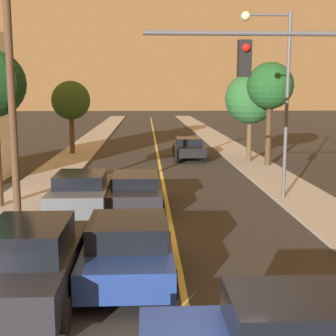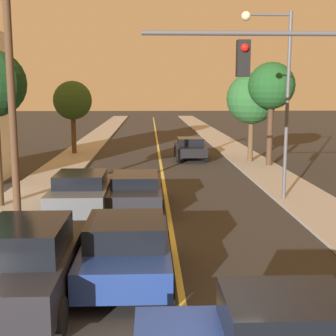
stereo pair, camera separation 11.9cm
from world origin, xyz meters
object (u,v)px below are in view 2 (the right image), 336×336
(tree_right_near, at_px, (271,87))
(car_far_oncoming, at_px, (190,148))
(car_near_lane_second, at_px, (135,189))
(car_outer_lane_second, at_px, (82,192))
(tree_left_near, at_px, (73,101))
(streetlamp_right, at_px, (277,81))
(traffic_signal_mast, at_px, (309,98))
(utility_pole_left, at_px, (11,97))
(car_near_lane_front, at_px, (126,248))
(tree_right_far, at_px, (252,99))
(car_outer_lane_front, at_px, (29,263))

(tree_right_near, bearing_deg, car_far_oncoming, 141.92)
(car_near_lane_second, bearing_deg, car_outer_lane_second, -159.52)
(tree_left_near, bearing_deg, streetlamp_right, -54.67)
(car_far_oncoming, bearing_deg, streetlamp_right, 101.00)
(traffic_signal_mast, relative_size, utility_pole_left, 0.76)
(utility_pole_left, xyz_separation_m, tree_right_near, (11.26, 11.77, 0.45))
(car_outer_lane_second, xyz_separation_m, streetlamp_right, (7.43, 1.50, 4.02))
(car_near_lane_front, relative_size, tree_right_far, 0.78)
(car_near_lane_second, bearing_deg, traffic_signal_mast, -50.38)
(car_outer_lane_front, xyz_separation_m, streetlamp_right, (7.43, 9.00, 3.88))
(car_outer_lane_front, height_order, tree_right_near, tree_right_near)
(streetlamp_right, distance_m, tree_right_far, 10.24)
(traffic_signal_mast, bearing_deg, car_far_oncoming, 94.46)
(car_near_lane_front, distance_m, utility_pole_left, 6.81)
(utility_pole_left, height_order, tree_right_near, utility_pole_left)
(car_near_lane_front, relative_size, streetlamp_right, 0.58)
(car_near_lane_front, distance_m, streetlamp_right, 10.38)
(streetlamp_right, relative_size, utility_pole_left, 0.93)
(tree_left_near, bearing_deg, utility_pole_left, -86.89)
(tree_right_far, bearing_deg, streetlamp_right, -97.10)
(car_outer_lane_front, bearing_deg, car_near_lane_second, 76.80)
(car_near_lane_second, height_order, car_outer_lane_second, car_outer_lane_second)
(car_near_lane_front, height_order, tree_right_near, tree_right_near)
(car_outer_lane_front, height_order, car_far_oncoming, car_outer_lane_front)
(streetlamp_right, bearing_deg, car_outer_lane_front, -129.53)
(car_outer_lane_second, bearing_deg, car_near_lane_front, -73.13)
(utility_pole_left, bearing_deg, car_near_lane_front, -50.56)
(car_near_lane_front, xyz_separation_m, traffic_signal_mast, (4.62, 1.50, 3.41))
(car_outer_lane_front, height_order, traffic_signal_mast, traffic_signal_mast)
(car_outer_lane_front, relative_size, utility_pole_left, 0.56)
(traffic_signal_mast, relative_size, tree_right_near, 1.00)
(car_far_oncoming, bearing_deg, tree_right_near, 141.92)
(utility_pole_left, height_order, tree_right_far, utility_pole_left)
(tree_left_near, relative_size, tree_right_far, 0.92)
(tree_right_near, bearing_deg, car_outer_lane_second, -133.40)
(car_near_lane_front, height_order, utility_pole_left, utility_pole_left)
(car_far_oncoming, height_order, tree_left_near, tree_left_near)
(car_near_lane_front, relative_size, traffic_signal_mast, 0.71)
(car_near_lane_front, distance_m, tree_left_near, 22.95)
(car_outer_lane_second, xyz_separation_m, traffic_signal_mast, (6.54, -4.85, 3.45))
(car_outer_lane_second, distance_m, traffic_signal_mast, 8.85)
(car_near_lane_second, bearing_deg, car_far_oncoming, 75.81)
(car_outer_lane_front, bearing_deg, tree_right_near, 61.64)
(car_outer_lane_front, relative_size, tree_right_far, 0.82)
(car_outer_lane_front, bearing_deg, car_near_lane_front, 30.74)
(car_near_lane_front, xyz_separation_m, streetlamp_right, (5.50, 7.85, 3.98))
(traffic_signal_mast, bearing_deg, car_outer_lane_second, 143.42)
(car_outer_lane_front, bearing_deg, tree_left_near, 96.79)
(car_near_lane_front, relative_size, utility_pole_left, 0.54)
(car_near_lane_second, height_order, tree_right_near, tree_right_near)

